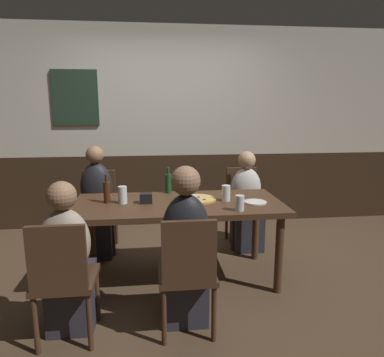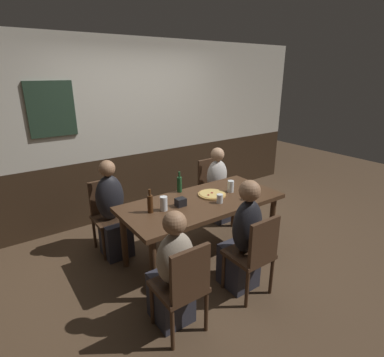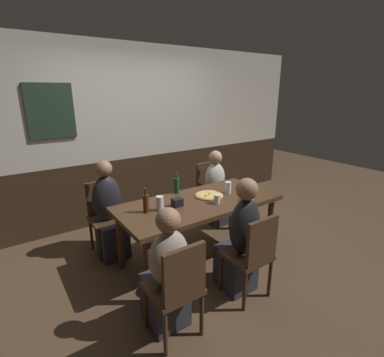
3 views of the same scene
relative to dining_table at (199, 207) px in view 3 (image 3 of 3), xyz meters
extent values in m
plane|color=#4C3826|center=(0.00, 0.00, -0.66)|extent=(12.00, 12.00, 0.00)
cube|color=#332316|center=(0.00, 1.65, -0.19)|extent=(6.40, 0.10, 0.95)
cube|color=beige|center=(0.00, 1.65, 1.11)|extent=(6.40, 0.10, 1.65)
cube|color=#233828|center=(-1.16, 1.58, 1.04)|extent=(0.56, 0.03, 0.68)
cube|color=#472D1C|center=(0.00, 0.00, 0.05)|extent=(1.88, 0.85, 0.05)
cylinder|color=#472D1C|center=(-0.84, -0.35, -0.32)|extent=(0.07, 0.07, 0.69)
cylinder|color=#472D1C|center=(0.84, -0.35, -0.32)|extent=(0.07, 0.07, 0.69)
cylinder|color=#472D1C|center=(-0.84, 0.35, -0.32)|extent=(0.07, 0.07, 0.69)
cylinder|color=#472D1C|center=(0.84, 0.35, -0.32)|extent=(0.07, 0.07, 0.69)
cube|color=#422B1C|center=(-0.83, 0.77, -0.23)|extent=(0.40, 0.40, 0.04)
cube|color=#422B1C|center=(-0.83, 0.95, 0.00)|extent=(0.36, 0.04, 0.43)
cylinder|color=#422B1C|center=(-0.66, 0.60, -0.46)|extent=(0.04, 0.04, 0.41)
cylinder|color=#422B1C|center=(-1.00, 0.60, -0.46)|extent=(0.04, 0.04, 0.41)
cylinder|color=#422B1C|center=(-0.66, 0.94, -0.46)|extent=(0.04, 0.04, 0.41)
cylinder|color=#422B1C|center=(-1.00, 0.94, -0.46)|extent=(0.04, 0.04, 0.41)
cube|color=#422B1C|center=(0.00, -0.77, -0.23)|extent=(0.40, 0.40, 0.04)
cube|color=#422B1C|center=(0.00, -0.95, 0.00)|extent=(0.36, 0.04, 0.43)
cylinder|color=#422B1C|center=(-0.17, -0.60, -0.46)|extent=(0.04, 0.04, 0.41)
cylinder|color=#422B1C|center=(0.17, -0.60, -0.46)|extent=(0.04, 0.04, 0.41)
cylinder|color=#422B1C|center=(-0.17, -0.94, -0.46)|extent=(0.04, 0.04, 0.41)
cylinder|color=#422B1C|center=(0.17, -0.94, -0.46)|extent=(0.04, 0.04, 0.41)
cube|color=#422B1C|center=(-0.83, -0.77, -0.23)|extent=(0.40, 0.40, 0.04)
cube|color=#422B1C|center=(-0.83, -0.95, 0.00)|extent=(0.36, 0.04, 0.43)
cylinder|color=#422B1C|center=(-1.00, -0.60, -0.46)|extent=(0.04, 0.04, 0.41)
cylinder|color=#422B1C|center=(-0.66, -0.60, -0.46)|extent=(0.04, 0.04, 0.41)
cylinder|color=#422B1C|center=(-1.00, -0.94, -0.46)|extent=(0.04, 0.04, 0.41)
cylinder|color=#422B1C|center=(-0.66, -0.94, -0.46)|extent=(0.04, 0.04, 0.41)
cube|color=#422B1C|center=(0.83, 0.77, -0.23)|extent=(0.40, 0.40, 0.04)
cube|color=#422B1C|center=(0.83, 0.95, 0.00)|extent=(0.36, 0.04, 0.43)
cylinder|color=#422B1C|center=(1.00, 0.60, -0.46)|extent=(0.04, 0.04, 0.41)
cylinder|color=#422B1C|center=(0.66, 0.60, -0.46)|extent=(0.04, 0.04, 0.41)
cylinder|color=#422B1C|center=(1.00, 0.94, -0.46)|extent=(0.04, 0.04, 0.41)
cylinder|color=#422B1C|center=(0.66, 0.94, -0.46)|extent=(0.04, 0.04, 0.41)
cube|color=#2D2D38|center=(-0.83, 0.64, -0.44)|extent=(0.32, 0.34, 0.45)
ellipsoid|color=black|center=(-0.83, 0.73, 0.07)|extent=(0.34, 0.22, 0.55)
sphere|color=#936B4C|center=(-0.83, 0.73, 0.43)|extent=(0.19, 0.19, 0.19)
cube|color=#2D2D38|center=(0.00, -0.64, -0.44)|extent=(0.32, 0.34, 0.45)
ellipsoid|color=black|center=(0.00, -0.73, 0.06)|extent=(0.34, 0.22, 0.55)
sphere|color=#936B4C|center=(0.00, -0.73, 0.43)|extent=(0.21, 0.21, 0.21)
cube|color=#2D2D38|center=(-0.83, -0.64, -0.44)|extent=(0.32, 0.34, 0.45)
ellipsoid|color=tan|center=(-0.83, -0.73, 0.02)|extent=(0.34, 0.22, 0.47)
sphere|color=#936B4C|center=(-0.83, -0.73, 0.35)|extent=(0.20, 0.20, 0.20)
cube|color=#2D2D38|center=(0.83, 0.64, -0.44)|extent=(0.32, 0.34, 0.45)
ellipsoid|color=silver|center=(0.83, 0.73, 0.02)|extent=(0.34, 0.22, 0.46)
sphere|color=tan|center=(0.83, 0.73, 0.34)|extent=(0.20, 0.20, 0.20)
cylinder|color=tan|center=(0.19, 0.06, 0.09)|extent=(0.33, 0.33, 0.02)
cylinder|color=#DBB760|center=(0.19, 0.06, 0.10)|extent=(0.29, 0.29, 0.01)
cylinder|color=maroon|center=(0.20, 0.06, 0.11)|extent=(0.03, 0.03, 0.00)
cylinder|color=maroon|center=(0.12, 0.03, 0.11)|extent=(0.03, 0.03, 0.00)
cylinder|color=maroon|center=(0.24, -0.02, 0.11)|extent=(0.03, 0.03, 0.00)
cylinder|color=silver|center=(0.44, 0.01, 0.15)|extent=(0.08, 0.08, 0.14)
cylinder|color=gold|center=(0.44, 0.01, 0.13)|extent=(0.07, 0.07, 0.11)
cylinder|color=silver|center=(0.12, -0.17, 0.13)|extent=(0.07, 0.07, 0.10)
cylinder|color=#331E14|center=(0.12, -0.17, 0.12)|extent=(0.06, 0.06, 0.08)
cylinder|color=silver|center=(-0.49, 0.02, 0.16)|extent=(0.08, 0.08, 0.16)
cylinder|color=silver|center=(-0.49, 0.02, 0.14)|extent=(0.07, 0.07, 0.13)
cylinder|color=silver|center=(0.49, -0.31, 0.14)|extent=(0.07, 0.07, 0.13)
cylinder|color=#B26623|center=(0.49, -0.31, 0.11)|extent=(0.07, 0.07, 0.07)
cylinder|color=#194723|center=(-0.07, 0.37, 0.17)|extent=(0.06, 0.06, 0.19)
cylinder|color=#194723|center=(-0.07, 0.37, 0.30)|extent=(0.03, 0.03, 0.07)
cylinder|color=#42230F|center=(-0.63, 0.06, 0.17)|extent=(0.06, 0.06, 0.19)
cylinder|color=#42230F|center=(-0.63, 0.06, 0.30)|extent=(0.03, 0.03, 0.07)
cylinder|color=white|center=(0.69, -0.09, 0.08)|extent=(0.20, 0.20, 0.01)
cube|color=black|center=(-0.29, 0.01, 0.12)|extent=(0.11, 0.09, 0.09)
camera|label=1|loc=(-0.23, -3.08, 0.93)|focal=33.18mm
camera|label=2|loc=(-1.96, -2.57, 1.48)|focal=28.64mm
camera|label=3|loc=(-1.81, -2.45, 1.30)|focal=26.85mm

